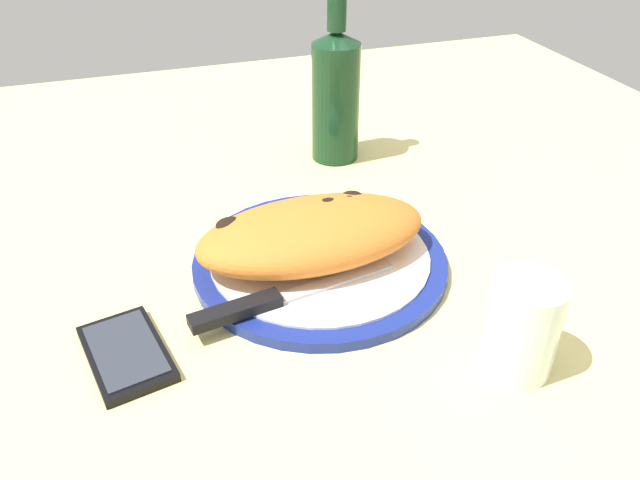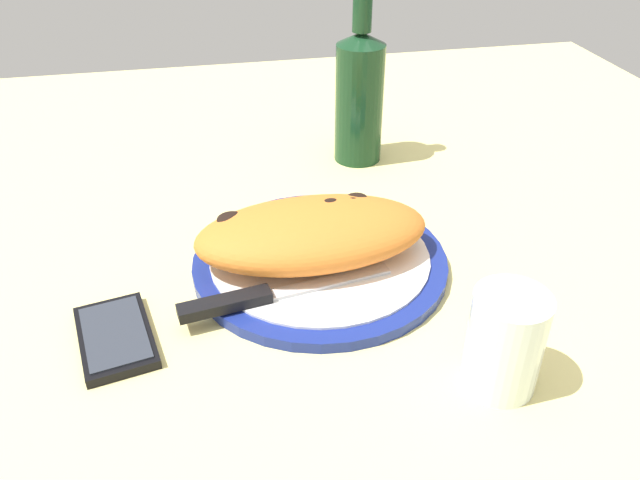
{
  "view_description": "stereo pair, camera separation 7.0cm",
  "coord_description": "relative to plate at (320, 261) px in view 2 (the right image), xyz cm",
  "views": [
    {
      "loc": [
        18.68,
        55.65,
        42.47
      ],
      "look_at": [
        0.0,
        0.0,
        3.59
      ],
      "focal_mm": 35.49,
      "sensor_mm": 36.0,
      "label": 1
    },
    {
      "loc": [
        11.89,
        57.48,
        42.47
      ],
      "look_at": [
        0.0,
        0.0,
        3.59
      ],
      "focal_mm": 35.49,
      "sensor_mm": 36.0,
      "label": 2
    }
  ],
  "objects": [
    {
      "name": "smartphone",
      "position": [
        22.11,
        8.19,
        -0.2
      ],
      "size": [
        8.89,
        12.3,
        1.16
      ],
      "color": "black",
      "rests_on": "ground_plane"
    },
    {
      "name": "wine_bottle",
      "position": [
        -11.18,
        -26.26,
        9.29
      ],
      "size": [
        6.94,
        6.94,
        25.54
      ],
      "color": "#14381E",
      "rests_on": "ground_plane"
    },
    {
      "name": "water_glass",
      "position": [
        -12.08,
        20.78,
        3.42
      ],
      "size": [
        6.68,
        6.68,
        9.72
      ],
      "color": "silver",
      "rests_on": "ground_plane"
    },
    {
      "name": "fork",
      "position": [
        0.1,
        -6.2,
        1.03
      ],
      "size": [
        16.02,
        3.92,
        0.4
      ],
      "color": "silver",
      "rests_on": "plate"
    },
    {
      "name": "ground_plane",
      "position": [
        0.0,
        0.0,
        -2.26
      ],
      "size": [
        150.0,
        150.0,
        3.0
      ],
      "primitive_type": "cube",
      "color": "#E5D684"
    },
    {
      "name": "plate",
      "position": [
        0.0,
        0.0,
        0.0
      ],
      "size": [
        28.82,
        28.82,
        1.59
      ],
      "color": "navy",
      "rests_on": "ground_plane"
    },
    {
      "name": "knife",
      "position": [
        8.14,
        6.79,
        1.32
      ],
      "size": [
        22.94,
        5.55,
        1.2
      ],
      "color": "silver",
      "rests_on": "plate"
    },
    {
      "name": "calzone",
      "position": [
        0.88,
        0.32,
        3.86
      ],
      "size": [
        26.11,
        13.75,
        6.0
      ],
      "color": "orange",
      "rests_on": "plate"
    }
  ]
}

